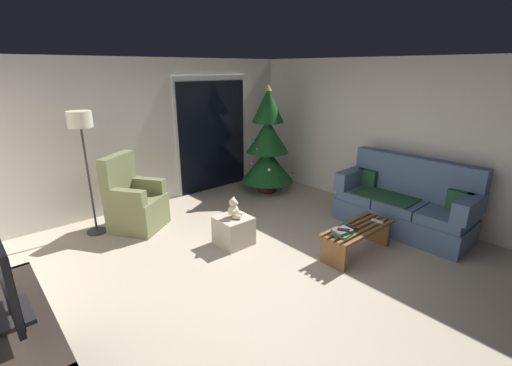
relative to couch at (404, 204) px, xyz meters
name	(u,v)px	position (x,y,z in m)	size (l,w,h in m)	color
ground_plane	(269,270)	(-2.32, 0.47, -0.40)	(7.00, 7.00, 0.00)	#B2A38E
wall_back	(149,133)	(-2.32, 3.53, 0.85)	(5.72, 0.12, 2.50)	silver
wall_right	(400,138)	(0.54, 0.47, 0.85)	(0.12, 6.00, 2.50)	silver
patio_door_frame	(212,134)	(-1.06, 3.46, 0.70)	(1.60, 0.02, 2.20)	silver
patio_door_glass	(213,137)	(-1.06, 3.44, 0.65)	(1.50, 0.02, 2.10)	black
couch	(404,204)	(0.00, 0.00, 0.00)	(0.82, 1.96, 1.08)	slate
coffee_table	(357,236)	(-1.18, 0.01, -0.14)	(1.10, 0.40, 0.38)	brown
remote_white	(377,221)	(-0.85, -0.07, 0.00)	(0.04, 0.16, 0.02)	silver
remote_graphite	(351,227)	(-1.26, 0.06, 0.00)	(0.04, 0.16, 0.02)	#333338
book_stack	(343,232)	(-1.52, 0.01, 0.02)	(0.25, 0.22, 0.07)	#337042
cell_phone	(344,230)	(-1.52, 0.00, 0.06)	(0.07, 0.14, 0.01)	black
christmas_tree	(268,146)	(-0.40, 2.58, 0.51)	(1.00, 1.00, 2.06)	#4C1E19
armchair	(134,203)	(-3.04, 2.67, 0.00)	(0.95, 0.95, 1.13)	olive
floor_lamp	(82,132)	(-3.55, 2.90, 1.11)	(0.32, 0.32, 1.78)	#2D2D30
television	(3,273)	(-4.81, 0.21, 0.73)	(0.21, 0.84, 0.61)	black
ottoman	(234,230)	(-2.23, 1.28, -0.20)	(0.44, 0.44, 0.40)	#B2A893
teddy_bear_cream	(234,209)	(-2.22, 1.28, 0.12)	(0.21, 0.22, 0.29)	beige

